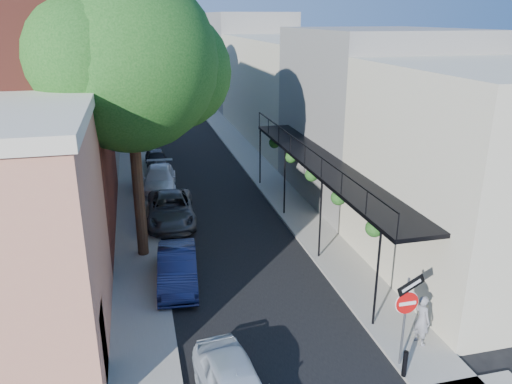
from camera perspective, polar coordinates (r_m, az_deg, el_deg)
road_surface at (r=40.89m, az=-8.22°, el=5.69°), size 6.00×64.00×0.01m
sidewalk_left at (r=40.71m, az=-13.85°, el=5.34°), size 2.00×64.00×0.12m
sidewalk_right at (r=41.43m, az=-2.69°, el=6.13°), size 2.00×64.00×0.12m
buildings_left at (r=39.03m, az=-22.35°, el=11.19°), size 10.10×59.10×12.00m
buildings_right at (r=41.40m, az=4.30°, el=12.23°), size 9.80×55.00×10.00m
sign_post at (r=14.67m, az=16.85°, el=-12.40°), size 0.89×0.17×2.99m
bollard at (r=15.12m, az=16.65°, el=-18.29°), size 0.14×0.14×0.80m
oak_near at (r=19.92m, az=-13.15°, el=14.07°), size 7.48×6.80×11.42m
oak_mid at (r=27.93m, az=-13.51°, el=13.74°), size 6.60×6.00×10.20m
oak_far at (r=36.88m, az=-13.82°, el=16.85°), size 7.70×7.00×11.90m
parked_car_b at (r=19.10m, az=-8.96°, el=-8.59°), size 1.76×4.19×1.34m
parked_car_c at (r=24.73m, az=-9.69°, el=-1.94°), size 2.50×4.99×1.36m
parked_car_d at (r=29.46m, az=-10.97°, el=1.46°), size 2.20×4.69×1.32m
parked_car_e at (r=34.02m, az=-11.34°, el=3.72°), size 1.44×3.46×1.17m
pedestrian at (r=16.30m, az=18.44°, el=-13.71°), size 0.48×0.65×1.62m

